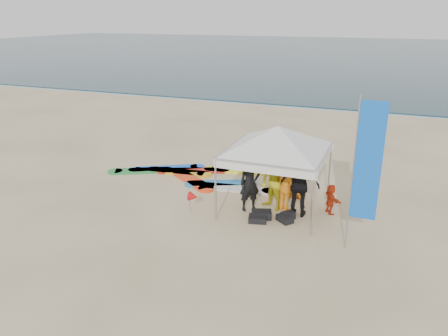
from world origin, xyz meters
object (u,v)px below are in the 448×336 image
person_yellow (273,183)px  person_seated (331,199)px  person_black_a (250,183)px  person_orange_b (295,170)px  marker_pennant (194,197)px  canopy_tent (278,126)px  person_orange_a (287,183)px  surfboard_spread (195,175)px  feather_flag (367,164)px  person_black_b (300,185)px

person_yellow → person_seated: 1.71m
person_black_a → person_orange_b: size_ratio=0.93×
marker_pennant → canopy_tent: bearing=28.5°
person_orange_b → canopy_tent: canopy_tent is taller
person_orange_a → marker_pennant: 2.74m
person_yellow → person_orange_b: size_ratio=0.92×
person_seated → marker_pennant: size_ratio=1.39×
person_yellow → canopy_tent: size_ratio=0.44×
canopy_tent → surfboard_spread: bearing=154.5°
person_black_a → surfboard_spread: (-2.67, 1.97, -0.81)m
person_seated → marker_pennant: person_seated is taller
canopy_tent → marker_pennant: 3.14m
marker_pennant → person_seated: bearing=20.7°
person_black_a → person_orange_a: (1.01, 0.36, 0.02)m
person_seated → feather_flag: feather_flag is taller
person_yellow → person_seated: size_ratio=1.88×
person_yellow → person_black_a: bearing=-124.3°
person_black_b → marker_pennant: 3.06m
person_yellow → person_black_b: bearing=19.3°
person_seated → surfboard_spread: (-4.93, 1.35, -0.41)m
marker_pennant → feather_flag: bearing=-6.1°
person_orange_a → marker_pennant: person_orange_a is taller
person_seated → canopy_tent: size_ratio=0.23×
feather_flag → marker_pennant: (-4.65, 0.50, -1.75)m
canopy_tent → surfboard_spread: canopy_tent is taller
person_seated → person_orange_b: bearing=22.0°
person_black_b → feather_flag: 2.60m
person_orange_b → person_black_b: bearing=114.5°
person_black_a → person_seated: (2.26, 0.62, -0.40)m
person_yellow → person_black_b: size_ratio=0.88×
canopy_tent → feather_flag: feather_flag is taller
person_yellow → person_seated: bearing=42.2°
person_orange_b → person_seated: 1.56m
person_orange_a → marker_pennant: bearing=58.2°
person_yellow → marker_pennant: bearing=-122.1°
person_black_a → feather_flag: bearing=-59.3°
person_black_a → person_black_b: person_black_b is taller
person_orange_b → surfboard_spread: (-3.69, 0.53, -0.87)m
person_yellow → person_orange_b: 1.22m
person_orange_a → canopy_tent: (-0.34, 0.01, 1.64)m
person_orange_a → feather_flag: feather_flag is taller
person_yellow → marker_pennant: person_yellow is taller
person_black_b → person_seated: size_ratio=2.14×
canopy_tent → surfboard_spread: 4.46m
person_black_a → marker_pennant: 1.68m
person_black_b → feather_flag: size_ratio=0.50×
canopy_tent → person_orange_a: bearing=-1.9°
person_yellow → surfboard_spread: size_ratio=0.28×
person_orange_a → marker_pennant: (-2.46, -1.14, -0.37)m
person_orange_b → feather_flag: bearing=135.6°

